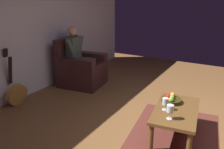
{
  "coord_description": "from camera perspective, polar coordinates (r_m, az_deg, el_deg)",
  "views": [
    {
      "loc": [
        2.86,
        0.32,
        1.79
      ],
      "look_at": [
        -0.31,
        -1.53,
        0.55
      ],
      "focal_mm": 37.21,
      "sensor_mm": 36.0,
      "label": 1
    }
  ],
  "objects": [
    {
      "name": "ground_plane",
      "position": [
        3.38,
        20.87,
        -14.64
      ],
      "size": [
        7.5,
        7.5,
        0.0
      ],
      "primitive_type": "plane",
      "color": "brown"
    },
    {
      "name": "coffee_table",
      "position": [
        3.17,
        15.41,
        -9.16
      ],
      "size": [
        1.03,
        0.66,
        0.4
      ],
      "rotation": [
        0.0,
        0.0,
        0.14
      ],
      "color": "brown",
      "rests_on": "ground"
    },
    {
      "name": "wall_back",
      "position": [
        4.52,
        -20.65,
        11.82
      ],
      "size": [
        6.41,
        0.06,
        2.68
      ],
      "primitive_type": "cube",
      "color": "silver",
      "rests_on": "ground"
    },
    {
      "name": "guitar",
      "position": [
        4.31,
        -22.45,
        -4.13
      ],
      "size": [
        0.38,
        0.26,
        0.99
      ],
      "color": "#B67F39",
      "rests_on": "ground"
    },
    {
      "name": "wine_glass_near",
      "position": [
        3.04,
        12.95,
        -6.65
      ],
      "size": [
        0.08,
        0.08,
        0.16
      ],
      "color": "silver",
      "rests_on": "coffee_table"
    },
    {
      "name": "rug",
      "position": [
        3.34,
        14.9,
        -14.32
      ],
      "size": [
        1.8,
        1.35,
        0.01
      ],
      "primitive_type": "cube",
      "rotation": [
        0.0,
        0.0,
        0.14
      ],
      "color": "#5C2821",
      "rests_on": "ground"
    },
    {
      "name": "fruit_bowl",
      "position": [
        3.31,
        14.35,
        -5.97
      ],
      "size": [
        0.27,
        0.27,
        0.11
      ],
      "color": "#332D10",
      "rests_on": "coffee_table"
    },
    {
      "name": "armchair",
      "position": [
        4.91,
        -7.72,
        1.29
      ],
      "size": [
        0.87,
        0.93,
        0.99
      ],
      "rotation": [
        0.0,
        0.0,
        0.14
      ],
      "color": "#381D1E",
      "rests_on": "ground"
    },
    {
      "name": "wine_glass_far",
      "position": [
        2.83,
        14.07,
        -8.31
      ],
      "size": [
        0.08,
        0.08,
        0.18
      ],
      "color": "silver",
      "rests_on": "coffee_table"
    },
    {
      "name": "person_seated",
      "position": [
        4.83,
        -7.99,
        4.9
      ],
      "size": [
        0.61,
        0.63,
        1.23
      ],
      "rotation": [
        0.0,
        0.0,
        0.14
      ],
      "color": "#4F6052",
      "rests_on": "ground"
    }
  ]
}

